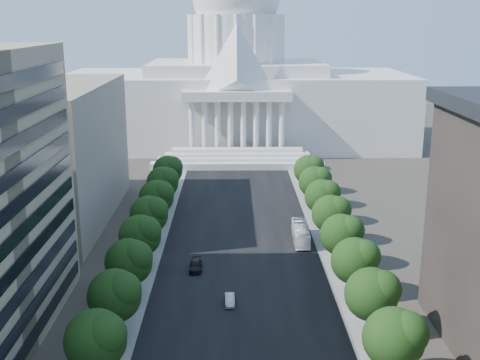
{
  "coord_description": "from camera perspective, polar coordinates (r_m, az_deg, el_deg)",
  "views": [
    {
      "loc": [
        -1.45,
        -29.02,
        43.53
      ],
      "look_at": [
        -0.03,
        80.28,
        14.18
      ],
      "focal_mm": 45.0,
      "sensor_mm": 36.0,
      "label": 1
    }
  ],
  "objects": [
    {
      "name": "road_asphalt",
      "position": [
        126.74,
        -0.04,
        -5.06
      ],
      "size": [
        30.0,
        260.0,
        0.01
      ],
      "primitive_type": "cube",
      "color": "black",
      "rests_on": "ground"
    },
    {
      "name": "sidewalk_left",
      "position": [
        127.94,
        -8.62,
        -5.04
      ],
      "size": [
        8.0,
        260.0,
        0.02
      ],
      "primitive_type": "cube",
      "color": "gray",
      "rests_on": "ground"
    },
    {
      "name": "sidewalk_right",
      "position": [
        128.37,
        8.5,
        -4.97
      ],
      "size": [
        8.0,
        260.0,
        0.02
      ],
      "primitive_type": "cube",
      "color": "gray",
      "rests_on": "ground"
    },
    {
      "name": "capitol",
      "position": [
        215.2,
        -0.36,
        8.75
      ],
      "size": [
        120.0,
        56.0,
        73.0
      ],
      "color": "white",
      "rests_on": "ground"
    },
    {
      "name": "office_block_left_far",
      "position": [
        140.1,
        -20.15,
        2.35
      ],
      "size": [
        38.0,
        52.0,
        30.0
      ],
      "primitive_type": "cube",
      "color": "gray",
      "rests_on": "ground"
    },
    {
      "name": "tree_l_c",
      "position": [
        76.42,
        -13.32,
        -14.44
      ],
      "size": [
        7.79,
        7.6,
        9.97
      ],
      "color": "#33261C",
      "rests_on": "ground"
    },
    {
      "name": "tree_l_d",
      "position": [
        86.83,
        -11.63,
        -10.58
      ],
      "size": [
        7.79,
        7.6,
        9.97
      ],
      "color": "#33261C",
      "rests_on": "ground"
    },
    {
      "name": "tree_l_e",
      "position": [
        97.61,
        -10.34,
        -7.55
      ],
      "size": [
        7.79,
        7.6,
        9.97
      ],
      "color": "#33261C",
      "rests_on": "ground"
    },
    {
      "name": "tree_l_f",
      "position": [
        108.64,
        -9.32,
        -5.13
      ],
      "size": [
        7.79,
        7.6,
        9.97
      ],
      "color": "#33261C",
      "rests_on": "ground"
    },
    {
      "name": "tree_l_g",
      "position": [
        119.86,
        -8.49,
        -3.16
      ],
      "size": [
        7.79,
        7.6,
        9.97
      ],
      "color": "#33261C",
      "rests_on": "ground"
    },
    {
      "name": "tree_l_h",
      "position": [
        131.22,
        -7.81,
        -1.53
      ],
      "size": [
        7.79,
        7.6,
        9.97
      ],
      "color": "#33261C",
      "rests_on": "ground"
    },
    {
      "name": "tree_l_i",
      "position": [
        142.68,
        -7.24,
        -0.16
      ],
      "size": [
        7.79,
        7.6,
        9.97
      ],
      "color": "#33261C",
      "rests_on": "ground"
    },
    {
      "name": "tree_l_j",
      "position": [
        154.23,
        -6.76,
        1.01
      ],
      "size": [
        7.79,
        7.6,
        9.97
      ],
      "color": "#33261C",
      "rests_on": "ground"
    },
    {
      "name": "tree_r_c",
      "position": [
        77.25,
        14.65,
        -14.19
      ],
      "size": [
        7.79,
        7.6,
        9.97
      ],
      "color": "#33261C",
      "rests_on": "ground"
    },
    {
      "name": "tree_r_d",
      "position": [
        87.57,
        12.6,
        -10.41
      ],
      "size": [
        7.79,
        7.6,
        9.97
      ],
      "color": "#33261C",
      "rests_on": "ground"
    },
    {
      "name": "tree_r_e",
      "position": [
        98.26,
        11.02,
        -7.43
      ],
      "size": [
        7.79,
        7.6,
        9.97
      ],
      "color": "#33261C",
      "rests_on": "ground"
    },
    {
      "name": "tree_r_f",
      "position": [
        109.23,
        9.78,
        -5.04
      ],
      "size": [
        7.79,
        7.6,
        9.97
      ],
      "color": "#33261C",
      "rests_on": "ground"
    },
    {
      "name": "tree_r_g",
      "position": [
        120.4,
        8.77,
        -3.09
      ],
      "size": [
        7.79,
        7.6,
        9.97
      ],
      "color": "#33261C",
      "rests_on": "ground"
    },
    {
      "name": "tree_r_h",
      "position": [
        131.71,
        7.93,
        -1.47
      ],
      "size": [
        7.79,
        7.6,
        9.97
      ],
      "color": "#33261C",
      "rests_on": "ground"
    },
    {
      "name": "tree_r_i",
      "position": [
        143.13,
        7.23,
        -0.11
      ],
      "size": [
        7.79,
        7.6,
        9.97
      ],
      "color": "#33261C",
      "rests_on": "ground"
    },
    {
      "name": "tree_r_j",
      "position": [
        154.64,
        6.63,
        1.05
      ],
      "size": [
        7.79,
        7.6,
        9.97
      ],
      "color": "#33261C",
      "rests_on": "ground"
    },
    {
      "name": "streetlight_b",
      "position": [
        77.3,
        15.94,
        -14.8
      ],
      "size": [
        2.61,
        0.44,
        9.0
      ],
      "color": "gray",
      "rests_on": "ground"
    },
    {
      "name": "streetlight_c",
      "position": [
        99.0,
        11.88,
        -7.7
      ],
      "size": [
        2.61,
        0.44,
        9.0
      ],
      "color": "gray",
      "rests_on": "ground"
    },
    {
      "name": "streetlight_d",
      "position": [
        121.98,
        9.39,
        -3.19
      ],
      "size": [
        2.61,
        0.44,
        9.0
      ],
      "color": "gray",
      "rests_on": "ground"
    },
    {
      "name": "streetlight_e",
      "position": [
        145.62,
        7.71,
        -0.12
      ],
      "size": [
        2.61,
        0.44,
        9.0
      ],
      "color": "gray",
      "rests_on": "ground"
    },
    {
      "name": "streetlight_f",
      "position": [
        169.65,
        6.51,
        2.09
      ],
      "size": [
        2.61,
        0.44,
        9.0
      ],
      "color": "gray",
      "rests_on": "ground"
    },
    {
      "name": "car_silver",
      "position": [
        96.59,
        -0.97,
        -11.3
      ],
      "size": [
        1.6,
        4.29,
        1.4
      ],
      "primitive_type": "imported",
      "rotation": [
        0.0,
        0.0,
        0.03
      ],
      "color": "#ADAFB5",
      "rests_on": "ground"
    },
    {
      "name": "car_dark_b",
      "position": [
        108.94,
        -4.21,
        -8.11
      ],
      "size": [
        2.27,
        5.48,
        1.58
      ],
      "primitive_type": "imported",
      "rotation": [
        0.0,
        0.0,
        0.01
      ],
      "color": "black",
      "rests_on": "ground"
    },
    {
      "name": "city_bus",
      "position": [
        122.25,
        5.77,
        -5.05
      ],
      "size": [
        3.23,
        12.41,
        3.44
      ],
      "primitive_type": "imported",
      "rotation": [
        0.0,
        0.0,
        -0.03
      ],
      "color": "silver",
      "rests_on": "ground"
    }
  ]
}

